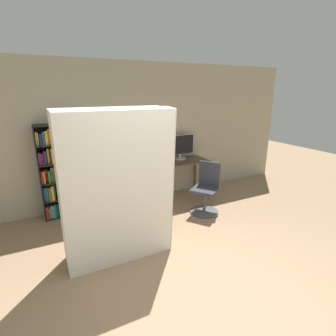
# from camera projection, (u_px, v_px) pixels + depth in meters

# --- Properties ---
(ground_plane) EXTENTS (16.00, 16.00, 0.00)m
(ground_plane) POSITION_uv_depth(u_px,v_px,m) (226.00, 323.00, 2.54)
(ground_plane) COLOR #937556
(wall_back) EXTENTS (8.00, 0.06, 2.70)m
(wall_back) POSITION_uv_depth(u_px,v_px,m) (119.00, 135.00, 5.01)
(wall_back) COLOR tan
(wall_back) RESTS_ON ground
(desk) EXTENTS (1.19, 0.59, 0.77)m
(desk) POSITION_uv_depth(u_px,v_px,m) (180.00, 166.00, 5.44)
(desk) COLOR brown
(desk) RESTS_ON ground
(monitor) EXTENTS (0.64, 0.25, 0.51)m
(monitor) POSITION_uv_depth(u_px,v_px,m) (180.00, 146.00, 5.50)
(monitor) COLOR #B7B7BC
(monitor) RESTS_ON desk
(office_chair) EXTENTS (0.61, 0.61, 0.93)m
(office_chair) POSITION_uv_depth(u_px,v_px,m) (206.00, 193.00, 4.78)
(office_chair) COLOR #4C4C51
(office_chair) RESTS_ON ground
(bookshelf) EXTENTS (0.81, 0.30, 1.64)m
(bookshelf) POSITION_uv_depth(u_px,v_px,m) (58.00, 172.00, 4.54)
(bookshelf) COLOR black
(bookshelf) RESTS_ON ground
(mattress_near) EXTENTS (1.36, 0.38, 1.98)m
(mattress_near) POSITION_uv_depth(u_px,v_px,m) (120.00, 191.00, 3.20)
(mattress_near) COLOR silver
(mattress_near) RESTS_ON ground
(mattress_far) EXTENTS (1.36, 0.29, 1.97)m
(mattress_far) POSITION_uv_depth(u_px,v_px,m) (114.00, 184.00, 3.43)
(mattress_far) COLOR silver
(mattress_far) RESTS_ON ground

